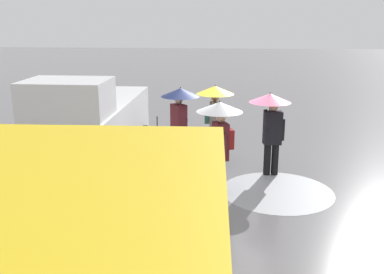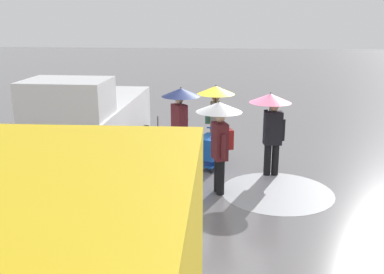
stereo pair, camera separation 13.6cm
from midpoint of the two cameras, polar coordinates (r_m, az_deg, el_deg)
The scene contains 10 objects.
ground_plane at distance 11.63m, azimuth 4.08°, elevation -4.47°, with size 90.00×90.00×0.00m, color slate.
slush_patch_near_cluster at distance 12.96m, azimuth -3.71°, elevation -2.32°, with size 1.41×1.41×0.01m, color #999BA0.
slush_patch_mid_street at distance 10.49m, azimuth 11.30°, elevation -6.98°, with size 2.61×2.61×0.01m, color #999BA0.
cargo_van_parked_right at distance 11.88m, azimuth -12.40°, elevation 1.57°, with size 2.22×5.35×2.60m.
shopping_cart_vendor at distance 11.67m, azimuth 2.64°, elevation -1.43°, with size 0.82×0.97×1.02m.
hand_dolly_boxes at distance 11.92m, azimuth -3.07°, elevation -1.48°, with size 0.59×0.76×1.32m.
pedestrian_pink_side at distance 9.85m, azimuth 4.01°, elevation 1.40°, with size 1.04×1.04×2.15m.
pedestrian_black_side at distance 11.11m, azimuth 10.58°, elevation 2.80°, with size 1.04×1.04×2.15m.
pedestrian_white_side at distance 12.17m, azimuth 3.35°, elevation 4.13°, with size 1.04×1.04×2.15m.
pedestrian_far_side at distance 11.79m, azimuth -1.20°, elevation 3.85°, with size 1.04×1.04×2.15m.
Camera 2 is at (-0.29, 10.93, 3.96)m, focal length 41.20 mm.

